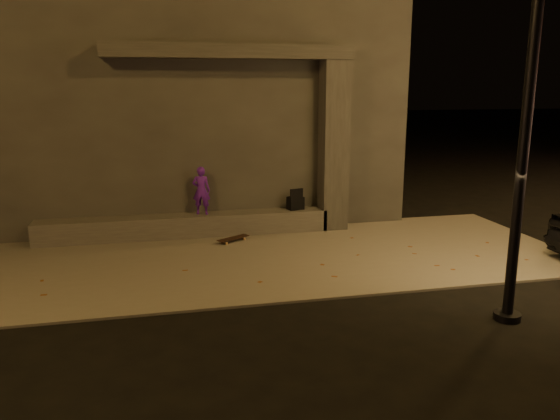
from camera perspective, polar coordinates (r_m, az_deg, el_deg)
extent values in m
plane|color=black|center=(8.33, 2.29, -9.11)|extent=(120.00, 120.00, 0.00)
cube|color=slate|center=(10.15, -0.66, -4.89)|extent=(11.00, 4.40, 0.04)
cube|color=#393633|center=(14.00, -8.74, 10.60)|extent=(9.00, 5.00, 5.20)
cube|color=#4E4C47|center=(11.57, -9.79, -1.59)|extent=(6.00, 0.55, 0.45)
cube|color=#393633|center=(11.88, 5.61, 6.63)|extent=(0.55, 0.55, 3.60)
cube|color=#393633|center=(11.38, -5.27, 16.16)|extent=(5.00, 0.70, 0.28)
imported|color=#5B1AAE|center=(11.43, -8.23, 2.03)|extent=(0.42, 0.32, 1.01)
cube|color=black|center=(11.83, 1.62, 0.72)|extent=(0.38, 0.30, 0.28)
cube|color=black|center=(11.79, 1.63, 1.85)|extent=(0.30, 0.12, 0.20)
cube|color=black|center=(11.06, -4.90, -2.94)|extent=(0.70, 0.54, 0.01)
cylinder|color=#B28247|center=(11.28, -4.21, -2.87)|extent=(0.06, 0.05, 0.05)
cylinder|color=#B28247|center=(11.18, -3.74, -3.01)|extent=(0.06, 0.05, 0.05)
cylinder|color=#B28247|center=(10.98, -6.07, -3.35)|extent=(0.06, 0.05, 0.05)
cylinder|color=#B28247|center=(10.88, -5.61, -3.49)|extent=(0.06, 0.05, 0.05)
cube|color=#99999E|center=(11.22, -3.98, -2.79)|extent=(0.12, 0.15, 0.01)
cube|color=#99999E|center=(10.92, -5.84, -3.26)|extent=(0.12, 0.15, 0.01)
cylinder|color=black|center=(7.59, 24.93, 14.66)|extent=(0.14, 0.14, 7.01)
cylinder|color=black|center=(8.17, 22.63, -10.20)|extent=(0.36, 0.36, 0.10)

